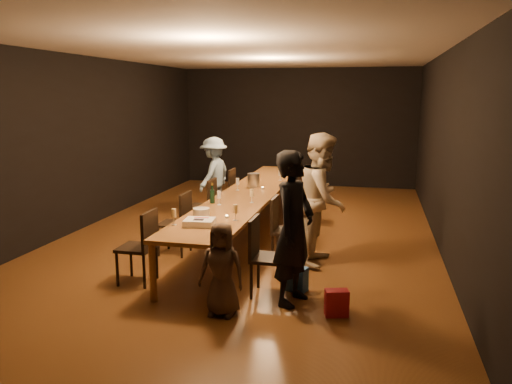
% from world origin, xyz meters
% --- Properties ---
extents(ground, '(10.00, 10.00, 0.00)m').
position_xyz_m(ground, '(0.00, 0.00, 0.00)').
color(ground, '#452111').
rests_on(ground, ground).
extents(room_shell, '(6.04, 10.04, 3.02)m').
position_xyz_m(room_shell, '(0.00, 0.00, 2.08)').
color(room_shell, black).
rests_on(room_shell, ground).
extents(table, '(0.90, 6.00, 0.75)m').
position_xyz_m(table, '(0.00, 0.00, 0.70)').
color(table, brown).
rests_on(table, ground).
extents(chair_right_0, '(0.42, 0.42, 0.93)m').
position_xyz_m(chair_right_0, '(0.85, -2.40, 0.47)').
color(chair_right_0, black).
rests_on(chair_right_0, ground).
extents(chair_right_1, '(0.42, 0.42, 0.93)m').
position_xyz_m(chair_right_1, '(0.85, -1.20, 0.47)').
color(chair_right_1, black).
rests_on(chair_right_1, ground).
extents(chair_right_2, '(0.42, 0.42, 0.93)m').
position_xyz_m(chair_right_2, '(0.85, 0.00, 0.47)').
color(chair_right_2, black).
rests_on(chair_right_2, ground).
extents(chair_right_3, '(0.42, 0.42, 0.93)m').
position_xyz_m(chair_right_3, '(0.85, 1.20, 0.47)').
color(chair_right_3, black).
rests_on(chair_right_3, ground).
extents(chair_left_0, '(0.42, 0.42, 0.93)m').
position_xyz_m(chair_left_0, '(-0.85, -2.40, 0.47)').
color(chair_left_0, black).
rests_on(chair_left_0, ground).
extents(chair_left_1, '(0.42, 0.42, 0.93)m').
position_xyz_m(chair_left_1, '(-0.85, -1.20, 0.47)').
color(chair_left_1, black).
rests_on(chair_left_1, ground).
extents(chair_left_2, '(0.42, 0.42, 0.93)m').
position_xyz_m(chair_left_2, '(-0.85, 0.00, 0.47)').
color(chair_left_2, black).
rests_on(chair_left_2, ground).
extents(chair_left_3, '(0.42, 0.42, 0.93)m').
position_xyz_m(chair_left_3, '(-0.85, 1.20, 0.47)').
color(chair_left_3, black).
rests_on(chair_left_3, ground).
extents(woman_birthday, '(0.57, 0.72, 1.74)m').
position_xyz_m(woman_birthday, '(1.15, -2.54, 0.87)').
color(woman_birthday, black).
rests_on(woman_birthday, ground).
extents(woman_tan, '(0.80, 0.97, 1.82)m').
position_xyz_m(woman_tan, '(1.31, -1.07, 0.91)').
color(woman_tan, beige).
rests_on(woman_tan, ground).
extents(man_blue, '(0.72, 1.05, 1.50)m').
position_xyz_m(man_blue, '(-1.15, 1.58, 0.75)').
color(man_blue, '#91BAE1').
rests_on(man_blue, ground).
extents(child, '(0.50, 0.34, 1.01)m').
position_xyz_m(child, '(0.46, -3.04, 0.51)').
color(child, '#453327').
rests_on(child, ground).
extents(gift_bag_red, '(0.27, 0.20, 0.29)m').
position_xyz_m(gift_bag_red, '(1.67, -2.80, 0.15)').
color(gift_bag_red, red).
rests_on(gift_bag_red, ground).
extents(gift_bag_blue, '(0.28, 0.23, 0.30)m').
position_xyz_m(gift_bag_blue, '(1.14, -2.21, 0.15)').
color(gift_bag_blue, '#24559D').
rests_on(gift_bag_blue, ground).
extents(birthday_cake, '(0.39, 0.33, 0.09)m').
position_xyz_m(birthday_cake, '(-0.06, -2.26, 0.79)').
color(birthday_cake, white).
rests_on(birthday_cake, table).
extents(plate_stack, '(0.28, 0.28, 0.12)m').
position_xyz_m(plate_stack, '(-0.18, -1.86, 0.81)').
color(plate_stack, silver).
rests_on(plate_stack, table).
extents(champagne_bottle, '(0.09, 0.09, 0.30)m').
position_xyz_m(champagne_bottle, '(-0.32, -0.99, 0.90)').
color(champagne_bottle, black).
rests_on(champagne_bottle, table).
extents(ice_bucket, '(0.28, 0.28, 0.23)m').
position_xyz_m(ice_bucket, '(-0.05, 0.46, 0.87)').
color(ice_bucket, silver).
rests_on(ice_bucket, table).
extents(wineglass_0, '(0.06, 0.06, 0.21)m').
position_xyz_m(wineglass_0, '(-0.38, -2.30, 0.85)').
color(wineglass_0, beige).
rests_on(wineglass_0, table).
extents(wineglass_1, '(0.06, 0.06, 0.21)m').
position_xyz_m(wineglass_1, '(0.29, -1.91, 0.85)').
color(wineglass_1, beige).
rests_on(wineglass_1, table).
extents(wineglass_2, '(0.06, 0.06, 0.21)m').
position_xyz_m(wineglass_2, '(-0.19, -1.08, 0.85)').
color(wineglass_2, silver).
rests_on(wineglass_2, table).
extents(wineglass_3, '(0.06, 0.06, 0.21)m').
position_xyz_m(wineglass_3, '(0.24, -0.82, 0.85)').
color(wineglass_3, beige).
rests_on(wineglass_3, table).
extents(wineglass_4, '(0.06, 0.06, 0.21)m').
position_xyz_m(wineglass_4, '(-0.23, 0.08, 0.85)').
color(wineglass_4, silver).
rests_on(wineglass_4, table).
extents(wineglass_5, '(0.06, 0.06, 0.21)m').
position_xyz_m(wineglass_5, '(0.28, 1.20, 0.85)').
color(wineglass_5, silver).
rests_on(wineglass_5, table).
extents(tealight_near, '(0.05, 0.05, 0.03)m').
position_xyz_m(tealight_near, '(0.15, -1.81, 0.77)').
color(tealight_near, '#B2B7B2').
rests_on(tealight_near, table).
extents(tealight_mid, '(0.05, 0.05, 0.03)m').
position_xyz_m(tealight_mid, '(0.15, 0.28, 0.77)').
color(tealight_mid, '#B2B7B2').
rests_on(tealight_mid, table).
extents(tealight_far, '(0.05, 0.05, 0.03)m').
position_xyz_m(tealight_far, '(0.15, 2.11, 0.77)').
color(tealight_far, '#B2B7B2').
rests_on(tealight_far, table).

